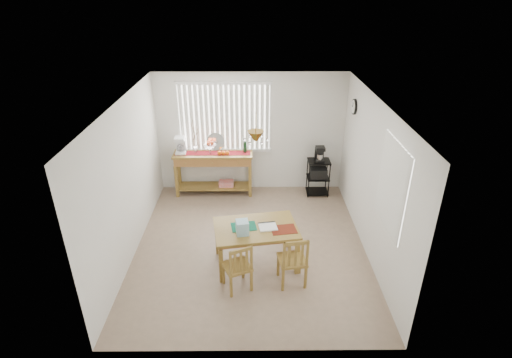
{
  "coord_description": "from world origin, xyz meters",
  "views": [
    {
      "loc": [
        0.05,
        -5.82,
        4.23
      ],
      "look_at": [
        0.1,
        0.55,
        1.05
      ],
      "focal_mm": 28.0,
      "sensor_mm": 36.0,
      "label": 1
    }
  ],
  "objects_px": {
    "sideboard": "(214,163)",
    "dining_table": "(256,231)",
    "wire_cart": "(318,174)",
    "cart_items": "(320,154)",
    "chair_left": "(238,267)",
    "chair_right": "(293,261)"
  },
  "relations": [
    {
      "from": "sideboard",
      "to": "chair_left",
      "type": "xyz_separation_m",
      "value": [
        0.61,
        -3.09,
        -0.3
      ]
    },
    {
      "from": "wire_cart",
      "to": "chair_left",
      "type": "xyz_separation_m",
      "value": [
        -1.64,
        -3.02,
        -0.07
      ]
    },
    {
      "from": "sideboard",
      "to": "chair_right",
      "type": "height_order",
      "value": "sideboard"
    },
    {
      "from": "chair_right",
      "to": "dining_table",
      "type": "bearing_deg",
      "value": 137.63
    },
    {
      "from": "sideboard",
      "to": "cart_items",
      "type": "height_order",
      "value": "cart_items"
    },
    {
      "from": "sideboard",
      "to": "chair_right",
      "type": "relative_size",
      "value": 1.9
    },
    {
      "from": "cart_items",
      "to": "dining_table",
      "type": "relative_size",
      "value": 0.23
    },
    {
      "from": "wire_cart",
      "to": "cart_items",
      "type": "xyz_separation_m",
      "value": [
        -0.0,
        0.01,
        0.47
      ]
    },
    {
      "from": "dining_table",
      "to": "chair_left",
      "type": "relative_size",
      "value": 1.73
    },
    {
      "from": "dining_table",
      "to": "chair_right",
      "type": "bearing_deg",
      "value": -42.37
    },
    {
      "from": "wire_cart",
      "to": "sideboard",
      "type": "bearing_deg",
      "value": 178.26
    },
    {
      "from": "cart_items",
      "to": "chair_right",
      "type": "distance_m",
      "value": 3.07
    },
    {
      "from": "sideboard",
      "to": "wire_cart",
      "type": "distance_m",
      "value": 2.26
    },
    {
      "from": "dining_table",
      "to": "chair_left",
      "type": "height_order",
      "value": "chair_left"
    },
    {
      "from": "sideboard",
      "to": "chair_left",
      "type": "distance_m",
      "value": 3.17
    },
    {
      "from": "sideboard",
      "to": "chair_right",
      "type": "xyz_separation_m",
      "value": [
        1.44,
        -2.98,
        -0.28
      ]
    },
    {
      "from": "sideboard",
      "to": "dining_table",
      "type": "distance_m",
      "value": 2.63
    },
    {
      "from": "chair_right",
      "to": "wire_cart",
      "type": "bearing_deg",
      "value": 74.49
    },
    {
      "from": "chair_left",
      "to": "chair_right",
      "type": "distance_m",
      "value": 0.84
    },
    {
      "from": "wire_cart",
      "to": "cart_items",
      "type": "distance_m",
      "value": 0.47
    },
    {
      "from": "wire_cart",
      "to": "dining_table",
      "type": "relative_size",
      "value": 0.56
    },
    {
      "from": "chair_right",
      "to": "chair_left",
      "type": "bearing_deg",
      "value": -172.37
    }
  ]
}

